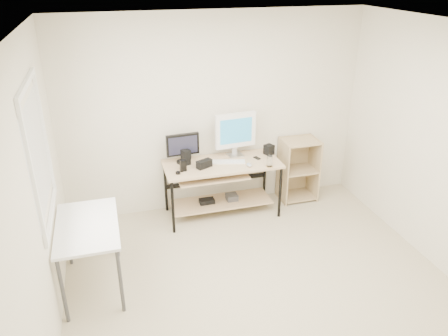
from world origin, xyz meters
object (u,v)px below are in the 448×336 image
Objects in this scene: desk at (220,178)px; black_monitor at (183,146)px; side_table at (88,232)px; white_imac at (236,132)px; shelf_unit at (297,168)px; audio_controller at (183,166)px.

black_monitor is at bearing 161.53° from desk.
side_table is 1.69× the size of white_imac.
side_table is 1.11× the size of shelf_unit.
white_imac reaches higher than black_monitor.
shelf_unit is 1.74m from audio_controller.
audio_controller is (-1.68, -0.27, 0.37)m from shelf_unit.
white_imac is (0.71, 0.03, 0.12)m from black_monitor.
side_table is at bearing -152.27° from white_imac.
shelf_unit is at bearing 7.77° from desk.
black_monitor is at bearing -179.65° from shelf_unit.
audio_controller is (1.15, 0.95, 0.15)m from side_table.
audio_controller reaches higher than side_table.
audio_controller is at bearing -164.53° from white_imac.
desk is 1.97m from side_table.
black_monitor is at bearing 177.16° from white_imac.
desk is at bearing -0.18° from audio_controller.
white_imac is at bearing 34.61° from desk.
shelf_unit is at bearing -3.22° from audio_controller.
shelf_unit is (1.18, 0.16, -0.09)m from desk.
black_monitor is 0.30m from audio_controller.
side_table is 6.75× the size of audio_controller.
desk is at bearing 32.65° from side_table.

